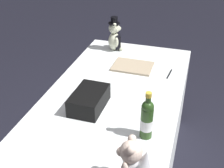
{
  "coord_description": "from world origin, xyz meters",
  "views": [
    {
      "loc": [
        1.56,
        0.48,
        1.87
      ],
      "look_at": [
        0.0,
        0.0,
        0.89
      ],
      "focal_mm": 47.98,
      "sensor_mm": 36.0,
      "label": 1
    }
  ],
  "objects_px": {
    "teddy_bear_groom": "(115,37)",
    "signing_pen": "(170,74)",
    "champagne_bottle": "(147,119)",
    "guestbook": "(133,66)",
    "teddy_bear_bride": "(134,166)",
    "gift_case_black": "(89,100)"
  },
  "relations": [
    {
      "from": "teddy_bear_groom",
      "to": "guestbook",
      "type": "distance_m",
      "value": 0.38
    },
    {
      "from": "guestbook",
      "to": "teddy_bear_groom",
      "type": "bearing_deg",
      "value": -140.84
    },
    {
      "from": "teddy_bear_bride",
      "to": "gift_case_black",
      "type": "distance_m",
      "value": 0.64
    },
    {
      "from": "teddy_bear_groom",
      "to": "guestbook",
      "type": "xyz_separation_m",
      "value": [
        0.28,
        0.23,
        -0.11
      ]
    },
    {
      "from": "champagne_bottle",
      "to": "signing_pen",
      "type": "relative_size",
      "value": 1.87
    },
    {
      "from": "gift_case_black",
      "to": "guestbook",
      "type": "bearing_deg",
      "value": 167.57
    },
    {
      "from": "teddy_bear_bride",
      "to": "teddy_bear_groom",
      "type": "bearing_deg",
      "value": -160.13
    },
    {
      "from": "champagne_bottle",
      "to": "signing_pen",
      "type": "xyz_separation_m",
      "value": [
        -0.74,
        0.03,
        -0.11
      ]
    },
    {
      "from": "teddy_bear_groom",
      "to": "teddy_bear_bride",
      "type": "bearing_deg",
      "value": 19.87
    },
    {
      "from": "champagne_bottle",
      "to": "guestbook",
      "type": "bearing_deg",
      "value": -161.29
    },
    {
      "from": "gift_case_black",
      "to": "teddy_bear_bride",
      "type": "bearing_deg",
      "value": 38.97
    },
    {
      "from": "champagne_bottle",
      "to": "gift_case_black",
      "type": "height_order",
      "value": "champagne_bottle"
    },
    {
      "from": "teddy_bear_groom",
      "to": "signing_pen",
      "type": "height_order",
      "value": "teddy_bear_groom"
    },
    {
      "from": "teddy_bear_groom",
      "to": "signing_pen",
      "type": "bearing_deg",
      "value": 59.31
    },
    {
      "from": "champagne_bottle",
      "to": "signing_pen",
      "type": "distance_m",
      "value": 0.74
    },
    {
      "from": "teddy_bear_bride",
      "to": "signing_pen",
      "type": "relative_size",
      "value": 1.65
    },
    {
      "from": "teddy_bear_groom",
      "to": "guestbook",
      "type": "height_order",
      "value": "teddy_bear_groom"
    },
    {
      "from": "champagne_bottle",
      "to": "teddy_bear_bride",
      "type": "bearing_deg",
      "value": 2.09
    },
    {
      "from": "signing_pen",
      "to": "gift_case_black",
      "type": "distance_m",
      "value": 0.71
    },
    {
      "from": "signing_pen",
      "to": "guestbook",
      "type": "distance_m",
      "value": 0.29
    },
    {
      "from": "teddy_bear_bride",
      "to": "guestbook",
      "type": "xyz_separation_m",
      "value": [
        -1.09,
        -0.27,
        -0.1
      ]
    },
    {
      "from": "teddy_bear_bride",
      "to": "signing_pen",
      "type": "xyz_separation_m",
      "value": [
        -1.07,
        0.02,
        -0.1
      ]
    }
  ]
}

